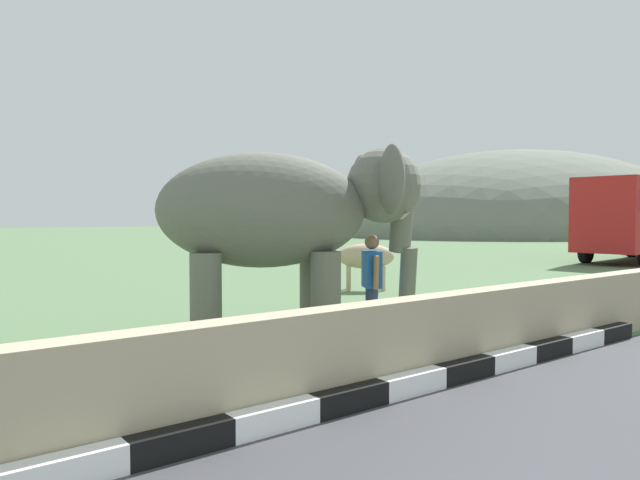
{
  "coord_description": "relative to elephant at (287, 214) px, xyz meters",
  "views": [
    {
      "loc": [
        -1.87,
        -0.37,
        1.95
      ],
      "look_at": [
        3.38,
        6.4,
        1.6
      ],
      "focal_mm": 32.91,
      "sensor_mm": 36.0,
      "label": 1
    }
  ],
  "objects": [
    {
      "name": "striped_curb",
      "position": [
        -3.46,
        -2.84,
        -1.86
      ],
      "size": [
        16.2,
        0.2,
        0.24
      ],
      "color": "white",
      "rests_on": "ground_plane"
    },
    {
      "name": "barrier_parapet",
      "position": [
        -1.11,
        -2.54,
        -1.48
      ],
      "size": [
        28.0,
        0.36,
        1.0
      ],
      "primitive_type": "cube",
      "color": "tan",
      "rests_on": "ground_plane"
    },
    {
      "name": "elephant",
      "position": [
        0.0,
        0.0,
        0.0
      ],
      "size": [
        4.01,
        3.3,
        3.0
      ],
      "color": "#64665A",
      "rests_on": "ground_plane"
    },
    {
      "name": "person_handler",
      "position": [
        1.34,
        -0.41,
        -1.05
      ],
      "size": [
        0.4,
        0.63,
        1.66
      ],
      "color": "navy",
      "rests_on": "ground_plane"
    },
    {
      "name": "bus_red",
      "position": [
        21.56,
        4.4,
        0.1
      ],
      "size": [
        8.47,
        3.28,
        3.5
      ],
      "color": "#B21E1E",
      "rests_on": "ground_plane"
    },
    {
      "name": "cow_near",
      "position": [
        5.37,
        4.24,
        -1.11
      ],
      "size": [
        1.72,
        1.53,
        1.23
      ],
      "color": "tan",
      "rests_on": "ground_plane"
    },
    {
      "name": "hill_east",
      "position": [
        51.89,
        30.18,
        -1.98
      ],
      "size": [
        43.68,
        34.95,
        18.11
      ],
      "color": "slate",
      "rests_on": "ground_plane"
    }
  ]
}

